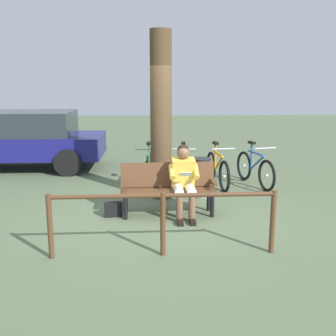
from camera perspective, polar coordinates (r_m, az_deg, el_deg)
name	(u,v)px	position (r m, az deg, el deg)	size (l,w,h in m)	color
ground_plane	(162,218)	(6.80, -0.80, -7.06)	(40.00, 40.00, 0.00)	#566647
bench	(168,185)	(6.91, -0.01, -2.36)	(1.63, 0.57, 0.87)	#51331E
person_reading	(184,178)	(6.73, 2.22, -1.36)	(0.51, 0.78, 1.20)	gold
handbag	(114,209)	(6.93, -7.61, -5.76)	(0.30, 0.14, 0.24)	black
tree_trunk	(161,116)	(7.71, -1.00, 7.23)	(0.40, 0.40, 3.15)	#4C3823
litter_bin	(202,177)	(7.97, 4.72, -1.33)	(0.37, 0.37, 0.76)	slate
bicycle_blue	(255,169)	(9.00, 12.05, -0.15)	(0.59, 1.64, 0.94)	black
bicycle_purple	(217,170)	(8.80, 6.92, -0.24)	(0.48, 1.67, 0.94)	black
bicycle_orange	(183,170)	(8.71, 2.15, -0.28)	(0.48, 1.68, 0.94)	black
bicycle_red	(148,170)	(8.72, -2.76, -0.28)	(0.48, 1.68, 0.94)	black
railing_fence	(163,212)	(5.25, -0.69, -6.22)	(2.94, 0.19, 0.85)	#51331E
parked_car	(23,139)	(11.08, -19.69, 3.88)	(4.25, 2.11, 1.47)	navy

